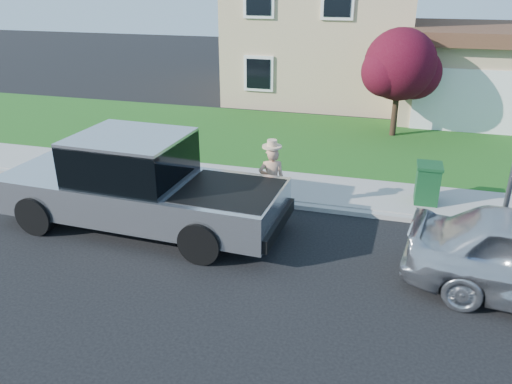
{
  "coord_description": "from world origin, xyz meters",
  "views": [
    {
      "loc": [
        3.57,
        -8.48,
        5.42
      ],
      "look_at": [
        0.93,
        0.93,
        1.2
      ],
      "focal_mm": 35.0,
      "sensor_mm": 36.0,
      "label": 1
    }
  ],
  "objects_px": {
    "ornamental_tree": "(401,68)",
    "trash_bin": "(428,183)",
    "woman": "(272,180)",
    "pickup_truck": "(139,185)"
  },
  "relations": [
    {
      "from": "pickup_truck",
      "to": "ornamental_tree",
      "type": "bearing_deg",
      "value": 60.58
    },
    {
      "from": "pickup_truck",
      "to": "woman",
      "type": "bearing_deg",
      "value": 30.07
    },
    {
      "from": "ornamental_tree",
      "to": "trash_bin",
      "type": "bearing_deg",
      "value": -81.14
    },
    {
      "from": "pickup_truck",
      "to": "ornamental_tree",
      "type": "distance_m",
      "value": 10.57
    },
    {
      "from": "ornamental_tree",
      "to": "trash_bin",
      "type": "xyz_separation_m",
      "value": [
        0.93,
        -5.99,
        -1.85
      ]
    },
    {
      "from": "woman",
      "to": "trash_bin",
      "type": "distance_m",
      "value": 3.97
    },
    {
      "from": "woman",
      "to": "pickup_truck",
      "type": "bearing_deg",
      "value": 10.71
    },
    {
      "from": "pickup_truck",
      "to": "woman",
      "type": "distance_m",
      "value": 3.13
    },
    {
      "from": "pickup_truck",
      "to": "trash_bin",
      "type": "bearing_deg",
      "value": 26.65
    },
    {
      "from": "woman",
      "to": "trash_bin",
      "type": "height_order",
      "value": "woman"
    }
  ]
}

